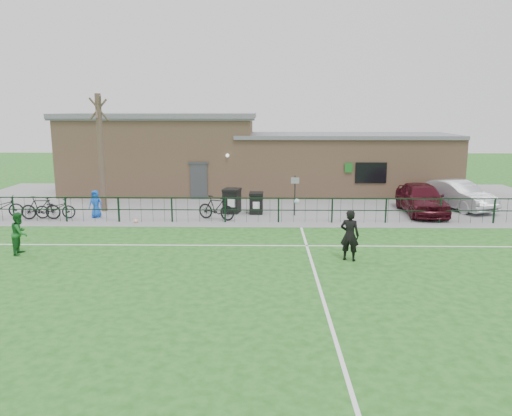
{
  "coord_description": "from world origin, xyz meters",
  "views": [
    {
      "loc": [
        0.34,
        -14.81,
        5.28
      ],
      "look_at": [
        0.0,
        5.0,
        1.3
      ],
      "focal_mm": 35.0,
      "sensor_mm": 36.0,
      "label": 1
    }
  ],
  "objects_px": {
    "bicycle_b": "(41,208)",
    "bicycle_c": "(55,208)",
    "wheelie_bin_left": "(232,202)",
    "car_maroon": "(421,198)",
    "spectator_child": "(96,204)",
    "bare_tree": "(101,154)",
    "outfield_player": "(20,233)",
    "car_silver": "(457,195)",
    "ball_ground": "(136,221)",
    "wheelie_bin_right": "(256,204)",
    "bicycle_d": "(216,208)",
    "bicycle_a": "(1,207)",
    "sign_post": "(295,196)"
  },
  "relations": [
    {
      "from": "spectator_child",
      "to": "outfield_player",
      "type": "relative_size",
      "value": 0.86
    },
    {
      "from": "wheelie_bin_right",
      "to": "bicycle_d",
      "type": "bearing_deg",
      "value": -141.27
    },
    {
      "from": "wheelie_bin_left",
      "to": "car_silver",
      "type": "distance_m",
      "value": 11.96
    },
    {
      "from": "sign_post",
      "to": "bicycle_c",
      "type": "xyz_separation_m",
      "value": [
        -11.63,
        -0.88,
        -0.5
      ]
    },
    {
      "from": "bicycle_a",
      "to": "bicycle_d",
      "type": "distance_m",
      "value": 10.53
    },
    {
      "from": "wheelie_bin_left",
      "to": "car_maroon",
      "type": "relative_size",
      "value": 0.25
    },
    {
      "from": "wheelie_bin_right",
      "to": "bicycle_d",
      "type": "height_order",
      "value": "bicycle_d"
    },
    {
      "from": "wheelie_bin_left",
      "to": "wheelie_bin_right",
      "type": "xyz_separation_m",
      "value": [
        1.25,
        -0.2,
        -0.08
      ]
    },
    {
      "from": "wheelie_bin_right",
      "to": "sign_post",
      "type": "xyz_separation_m",
      "value": [
        1.92,
        -0.41,
        0.5
      ]
    },
    {
      "from": "car_maroon",
      "to": "bicycle_c",
      "type": "bearing_deg",
      "value": -173.93
    },
    {
      "from": "sign_post",
      "to": "bicycle_c",
      "type": "relative_size",
      "value": 1.05
    },
    {
      "from": "bicycle_b",
      "to": "bicycle_c",
      "type": "xyz_separation_m",
      "value": [
        0.6,
        0.25,
        -0.07
      ]
    },
    {
      "from": "bicycle_d",
      "to": "spectator_child",
      "type": "xyz_separation_m",
      "value": [
        -5.93,
        0.4,
        0.09
      ]
    },
    {
      "from": "sign_post",
      "to": "bicycle_b",
      "type": "distance_m",
      "value": 12.29
    },
    {
      "from": "bare_tree",
      "to": "wheelie_bin_left",
      "type": "height_order",
      "value": "bare_tree"
    },
    {
      "from": "wheelie_bin_left",
      "to": "ball_ground",
      "type": "relative_size",
      "value": 5.59
    },
    {
      "from": "car_maroon",
      "to": "bicycle_c",
      "type": "height_order",
      "value": "car_maroon"
    },
    {
      "from": "wheelie_bin_right",
      "to": "bicycle_a",
      "type": "distance_m",
      "value": 12.48
    },
    {
      "from": "bicycle_b",
      "to": "bicycle_d",
      "type": "distance_m",
      "value": 8.42
    },
    {
      "from": "bicycle_b",
      "to": "spectator_child",
      "type": "height_order",
      "value": "spectator_child"
    },
    {
      "from": "bicycle_b",
      "to": "wheelie_bin_left",
      "type": "bearing_deg",
      "value": -81.86
    },
    {
      "from": "outfield_player",
      "to": "spectator_child",
      "type": "bearing_deg",
      "value": -12.76
    },
    {
      "from": "car_silver",
      "to": "outfield_player",
      "type": "xyz_separation_m",
      "value": [
        -19.21,
        -8.64,
        0.01
      ]
    },
    {
      "from": "bicycle_a",
      "to": "spectator_child",
      "type": "xyz_separation_m",
      "value": [
        4.59,
        0.17,
        0.14
      ]
    },
    {
      "from": "wheelie_bin_left",
      "to": "car_silver",
      "type": "xyz_separation_m",
      "value": [
        11.89,
        1.27,
        0.17
      ]
    },
    {
      "from": "wheelie_bin_right",
      "to": "spectator_child",
      "type": "distance_m",
      "value": 7.9
    },
    {
      "from": "sign_post",
      "to": "spectator_child",
      "type": "bearing_deg",
      "value": -176.28
    },
    {
      "from": "bare_tree",
      "to": "spectator_child",
      "type": "relative_size",
      "value": 4.46
    },
    {
      "from": "bicycle_d",
      "to": "bicycle_b",
      "type": "bearing_deg",
      "value": 114.73
    },
    {
      "from": "bicycle_d",
      "to": "spectator_child",
      "type": "relative_size",
      "value": 1.44
    },
    {
      "from": "car_maroon",
      "to": "bicycle_d",
      "type": "xyz_separation_m",
      "value": [
        -10.25,
        -1.61,
        -0.21
      ]
    },
    {
      "from": "bicycle_d",
      "to": "wheelie_bin_left",
      "type": "bearing_deg",
      "value": 2.56
    },
    {
      "from": "bicycle_c",
      "to": "spectator_child",
      "type": "bearing_deg",
      "value": -86.16
    },
    {
      "from": "bicycle_b",
      "to": "car_maroon",
      "type": "bearing_deg",
      "value": -87.51
    },
    {
      "from": "car_silver",
      "to": "bicycle_b",
      "type": "height_order",
      "value": "car_silver"
    },
    {
      "from": "bicycle_c",
      "to": "wheelie_bin_left",
      "type": "bearing_deg",
      "value": -83.75
    },
    {
      "from": "bicycle_a",
      "to": "bicycle_b",
      "type": "distance_m",
      "value": 2.13
    },
    {
      "from": "bicycle_d",
      "to": "bare_tree",
      "type": "bearing_deg",
      "value": 95.72
    },
    {
      "from": "sign_post",
      "to": "car_maroon",
      "type": "distance_m",
      "value": 6.47
    },
    {
      "from": "car_silver",
      "to": "wheelie_bin_left",
      "type": "bearing_deg",
      "value": 164.0
    },
    {
      "from": "wheelie_bin_left",
      "to": "sign_post",
      "type": "distance_m",
      "value": 3.25
    },
    {
      "from": "outfield_player",
      "to": "wheelie_bin_left",
      "type": "bearing_deg",
      "value": -50.65
    },
    {
      "from": "bicycle_a",
      "to": "spectator_child",
      "type": "distance_m",
      "value": 4.6
    },
    {
      "from": "car_maroon",
      "to": "bicycle_d",
      "type": "height_order",
      "value": "car_maroon"
    },
    {
      "from": "car_silver",
      "to": "car_maroon",
      "type": "bearing_deg",
      "value": -172.41
    },
    {
      "from": "wheelie_bin_left",
      "to": "bicycle_c",
      "type": "bearing_deg",
      "value": -157.76
    },
    {
      "from": "bicycle_c",
      "to": "ball_ground",
      "type": "xyz_separation_m",
      "value": [
        4.11,
        -0.87,
        -0.42
      ]
    },
    {
      "from": "bicycle_a",
      "to": "outfield_player",
      "type": "height_order",
      "value": "outfield_player"
    },
    {
      "from": "bicycle_d",
      "to": "car_maroon",
      "type": "bearing_deg",
      "value": -57.05
    },
    {
      "from": "bicycle_a",
      "to": "bare_tree",
      "type": "bearing_deg",
      "value": -85.2
    }
  ]
}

